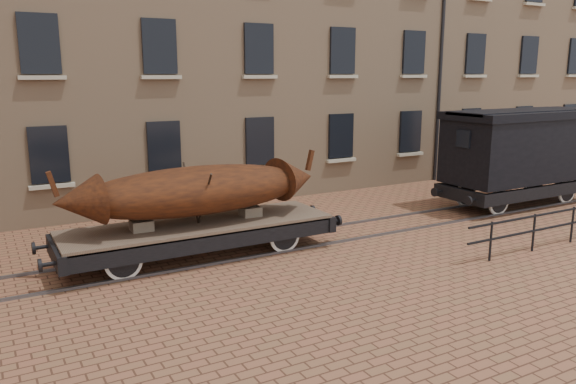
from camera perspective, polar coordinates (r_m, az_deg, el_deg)
ground at (r=15.83m, az=1.97°, el=-4.81°), size 90.00×90.00×0.00m
warehouse_cream at (r=25.51m, az=-4.06°, el=17.41°), size 40.00×10.19×14.00m
rail_track at (r=15.83m, az=1.97°, el=-4.71°), size 30.00×1.52×0.06m
flatcar_wagon at (r=14.31m, az=-9.03°, el=-3.81°), size 7.61×2.06×1.15m
iron_boat at (r=14.06m, az=-9.20°, el=0.19°), size 6.87×2.03×1.63m
goods_van at (r=21.15m, az=22.57°, el=4.34°), size 6.47×2.36×3.35m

